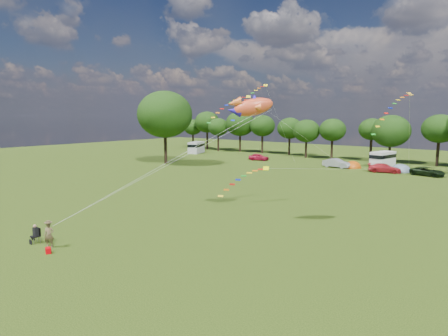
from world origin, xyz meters
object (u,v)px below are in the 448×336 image
Objects in this scene: car_b at (337,163)px; fish_kite at (250,107)px; campervan_a at (196,147)px; campervan_c at (383,158)px; tent_orange at (352,168)px; car_d at (427,172)px; big_tree at (165,114)px; car_a at (259,157)px; camp_chair at (36,232)px; car_c at (384,168)px; tent_greyblue at (400,172)px; kite_flyer at (49,235)px.

car_b is 38.23m from fish_kite.
campervan_a reaches higher than campervan_c.
campervan_c reaches higher than tent_orange.
campervan_c is (-8.29, 6.72, 0.75)m from car_d.
big_tree is 31.56m from car_b.
car_a is 16.15m from car_b.
campervan_a is 59.29m from fish_kite.
tent_orange is at bearing 83.87° from camp_chair.
car_c is 0.98× the size of car_d.
campervan_c is (41.44, 3.27, -0.04)m from campervan_a.
car_b is 0.93× the size of car_c.
car_a is 1.15× the size of tent_greyblue.
tent_orange is (2.22, 1.50, -0.74)m from car_b.
fish_kite is at bearing 168.32° from car_c.
car_d is 1.34× the size of tent_greyblue.
tent_greyblue is (9.76, 1.82, -0.74)m from car_b.
tent_orange is 0.90× the size of tent_greyblue.
camp_chair is at bearing -163.70° from fish_kite.
big_tree is at bearing 106.14° from fish_kite.
big_tree is at bearing 134.22° from campervan_c.
kite_flyer is at bearing -174.36° from campervan_c.
campervan_c is 3.30× the size of kite_flyer.
tent_greyblue is at bearing 24.30° from big_tree.
car_a is 3.06× the size of camp_chair.
tent_greyblue reaches higher than tent_orange.
car_d is at bearing -25.03° from tent_greyblue.
kite_flyer is (-13.51, -49.68, 0.20)m from car_d.
tent_orange is at bearing 56.53° from fish_kite.
campervan_a is 64.29m from kite_flyer.
kite_flyer is (-5.22, -56.39, -0.54)m from campervan_c.
kite_flyer is (36.22, -53.12, -0.58)m from campervan_a.
campervan_c reaches higher than car_d.
big_tree is 20.17m from car_a.
big_tree is 40.51m from fish_kite.
car_d is 1.49× the size of tent_orange.
campervan_c reaches higher than kite_flyer.
kite_flyer is 17.35m from fish_kite.
campervan_c is at bearing -107.35° from campervan_a.
car_a is at bearing 59.01° from kite_flyer.
camp_chair is (-1.16, -49.95, 0.03)m from car_b.
car_b is at bearing 100.46° from car_d.
car_d is (13.92, -0.13, -0.11)m from car_b.
car_b reaches higher than car_a.
campervan_a is at bearing 120.67° from camp_chair.
campervan_a reaches higher than tent_greyblue.
car_b is 0.77× the size of campervan_c.
car_c is at bearing 77.05° from camp_chair.
car_b is 49.97m from camp_chair.
fish_kite is (34.12, -21.83, 0.47)m from big_tree.
campervan_c is (21.78, 6.21, 0.71)m from car_a.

